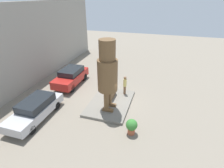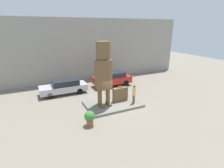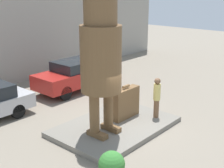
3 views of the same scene
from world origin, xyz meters
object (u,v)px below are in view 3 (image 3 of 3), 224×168
parked_car_red (75,74)px  tourist (157,96)px  planter_pot (112,167)px  statue_figure (101,49)px  giant_suitcase (126,103)px

parked_car_red → tourist: bearing=83.6°
parked_car_red → planter_pot: (-5.16, -7.12, -0.25)m
tourist → parked_car_red: tourist is taller
statue_figure → giant_suitcase: 3.00m
planter_pot → giant_suitcase: bearing=33.7°
planter_pot → tourist: bearing=18.6°
tourist → giant_suitcase: bearing=131.9°
statue_figure → tourist: (2.51, -0.73, -2.19)m
statue_figure → planter_pot: bearing=-131.9°
giant_suitcase → parked_car_red: 4.89m
tourist → parked_car_red: (0.63, 5.60, -0.25)m
tourist → parked_car_red: 5.64m
statue_figure → parked_car_red: size_ratio=1.23×
parked_car_red → planter_pot: size_ratio=4.01×
giant_suitcase → tourist: size_ratio=0.83×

